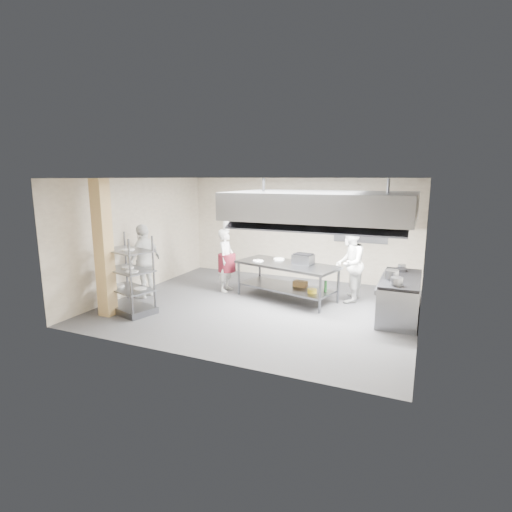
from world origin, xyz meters
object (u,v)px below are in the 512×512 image
at_px(pass_rack, 128,274).
at_px(chef_line, 349,264).
at_px(chef_head, 226,260).
at_px(island, 287,281).
at_px(chef_plating, 145,261).
at_px(griddle, 303,259).
at_px(stockpot, 392,275).
at_px(cooking_range, 400,299).

distance_m(pass_rack, chef_line, 5.22).
relative_size(pass_rack, chef_head, 1.05).
distance_m(island, chef_head, 1.77).
bearing_deg(chef_plating, chef_head, 129.58).
xyz_separation_m(island, griddle, (0.38, 0.13, 0.57)).
relative_size(griddle, stockpot, 1.63).
distance_m(cooking_range, chef_line, 1.55).
distance_m(island, chef_plating, 3.63).
xyz_separation_m(island, stockpot, (2.52, -0.56, 0.55)).
bearing_deg(island, griddle, 33.97).
xyz_separation_m(chef_plating, stockpot, (5.89, 0.70, 0.06)).
bearing_deg(chef_plating, chef_line, 110.29).
distance_m(island, cooking_range, 2.73).
bearing_deg(pass_rack, cooking_range, 36.07).
xyz_separation_m(griddle, stockpot, (2.15, -0.69, -0.03)).
bearing_deg(griddle, island, -151.45).
relative_size(island, pass_rack, 1.44).
bearing_deg(chef_line, stockpot, 46.27).
bearing_deg(stockpot, chef_line, 137.07).
distance_m(cooking_range, griddle, 2.45).
bearing_deg(griddle, pass_rack, -134.17).
distance_m(island, griddle, 0.70).
bearing_deg(stockpot, griddle, 162.17).
bearing_deg(chef_plating, stockpot, 97.78).
distance_m(chef_head, stockpot, 4.30).
bearing_deg(stockpot, cooking_range, 53.13).
bearing_deg(island, chef_plating, -144.98).
xyz_separation_m(chef_head, chef_plating, (-1.64, -1.31, 0.10)).
height_order(chef_head, chef_line, chef_line).
bearing_deg(cooking_range, chef_head, 175.41).
bearing_deg(chef_plating, cooking_range, 99.89).
relative_size(chef_plating, stockpot, 6.43).
xyz_separation_m(pass_rack, stockpot, (5.48, 1.79, 0.12)).
xyz_separation_m(pass_rack, cooking_range, (5.66, 2.04, -0.46)).
height_order(cooking_range, chef_line, chef_line).
bearing_deg(island, stockpot, 2.11).
bearing_deg(cooking_range, island, 173.53).
distance_m(pass_rack, cooking_range, 6.04).
bearing_deg(chef_head, griddle, -93.02).
distance_m(island, pass_rack, 3.80).
relative_size(pass_rack, stockpot, 6.06).
bearing_deg(griddle, chef_head, -168.58).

